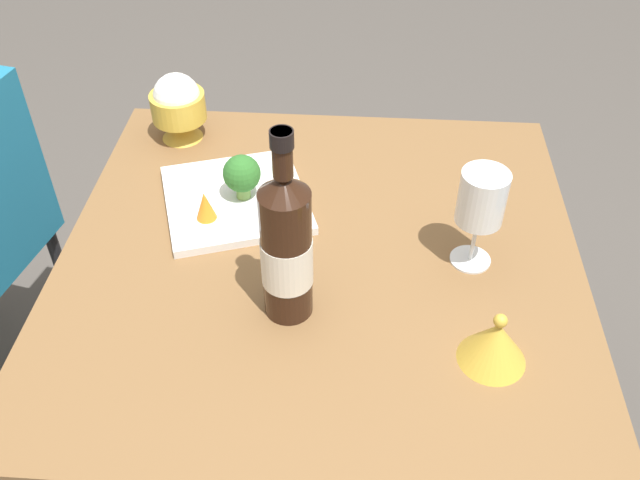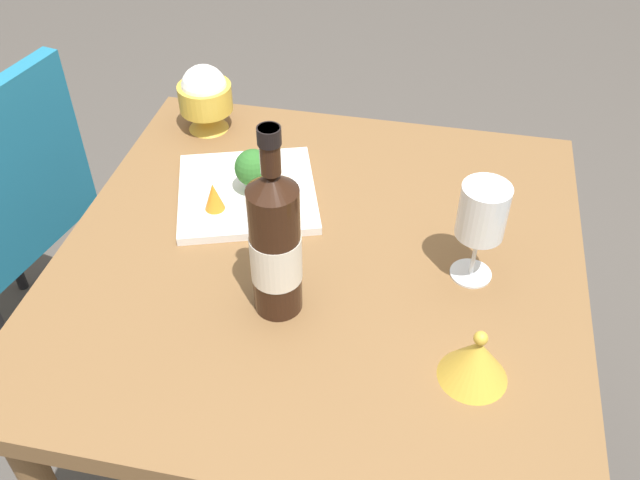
{
  "view_description": "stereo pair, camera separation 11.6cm",
  "coord_description": "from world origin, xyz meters",
  "px_view_note": "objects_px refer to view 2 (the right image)",
  "views": [
    {
      "loc": [
        -0.87,
        -0.06,
        1.54
      ],
      "look_at": [
        0.0,
        0.0,
        0.77
      ],
      "focal_mm": 39.15,
      "sensor_mm": 36.0,
      "label": 1
    },
    {
      "loc": [
        -0.85,
        -0.18,
        1.54
      ],
      "look_at": [
        0.0,
        0.0,
        0.77
      ],
      "focal_mm": 39.15,
      "sensor_mm": 36.0,
      "label": 2
    }
  ],
  "objects_px": {
    "chair_by_wall": "(2,208)",
    "serving_plate": "(247,193)",
    "rice_bowl": "(205,97)",
    "rice_bowl_lid": "(476,359)",
    "carrot_garnish_left": "(214,196)",
    "wine_glass": "(482,215)",
    "wine_bottle": "(275,244)",
    "broccoli_floret": "(253,169)"
  },
  "relations": [
    {
      "from": "serving_plate",
      "to": "broccoli_floret",
      "type": "height_order",
      "value": "broccoli_floret"
    },
    {
      "from": "wine_bottle",
      "to": "rice_bowl_lid",
      "type": "xyz_separation_m",
      "value": [
        -0.08,
        -0.3,
        -0.09
      ]
    },
    {
      "from": "chair_by_wall",
      "to": "rice_bowl_lid",
      "type": "relative_size",
      "value": 8.5
    },
    {
      "from": "broccoli_floret",
      "to": "carrot_garnish_left",
      "type": "height_order",
      "value": "broccoli_floret"
    },
    {
      "from": "carrot_garnish_left",
      "to": "serving_plate",
      "type": "bearing_deg",
      "value": -31.61
    },
    {
      "from": "rice_bowl",
      "to": "serving_plate",
      "type": "bearing_deg",
      "value": -145.31
    },
    {
      "from": "chair_by_wall",
      "to": "rice_bowl",
      "type": "relative_size",
      "value": 6.0
    },
    {
      "from": "serving_plate",
      "to": "carrot_garnish_left",
      "type": "height_order",
      "value": "carrot_garnish_left"
    },
    {
      "from": "wine_bottle",
      "to": "serving_plate",
      "type": "height_order",
      "value": "wine_bottle"
    },
    {
      "from": "rice_bowl_lid",
      "to": "chair_by_wall",
      "type": "bearing_deg",
      "value": 67.78
    },
    {
      "from": "chair_by_wall",
      "to": "rice_bowl",
      "type": "xyz_separation_m",
      "value": [
        0.11,
        -0.49,
        0.28
      ]
    },
    {
      "from": "rice_bowl_lid",
      "to": "carrot_garnish_left",
      "type": "distance_m",
      "value": 0.54
    },
    {
      "from": "wine_glass",
      "to": "wine_bottle",
      "type": "bearing_deg",
      "value": 113.51
    },
    {
      "from": "chair_by_wall",
      "to": "serving_plate",
      "type": "distance_m",
      "value": 0.67
    },
    {
      "from": "serving_plate",
      "to": "carrot_garnish_left",
      "type": "distance_m",
      "value": 0.08
    },
    {
      "from": "serving_plate",
      "to": "carrot_garnish_left",
      "type": "xyz_separation_m",
      "value": [
        -0.07,
        0.04,
        0.04
      ]
    },
    {
      "from": "carrot_garnish_left",
      "to": "broccoli_floret",
      "type": "bearing_deg",
      "value": -40.94
    },
    {
      "from": "wine_bottle",
      "to": "wine_glass",
      "type": "bearing_deg",
      "value": -66.49
    },
    {
      "from": "rice_bowl",
      "to": "carrot_garnish_left",
      "type": "bearing_deg",
      "value": -159.07
    },
    {
      "from": "serving_plate",
      "to": "broccoli_floret",
      "type": "xyz_separation_m",
      "value": [
        -0.0,
        -0.02,
        0.06
      ]
    },
    {
      "from": "wine_bottle",
      "to": "rice_bowl_lid",
      "type": "bearing_deg",
      "value": -104.72
    },
    {
      "from": "chair_by_wall",
      "to": "wine_glass",
      "type": "relative_size",
      "value": 4.75
    },
    {
      "from": "rice_bowl",
      "to": "wine_bottle",
      "type": "bearing_deg",
      "value": -149.87
    },
    {
      "from": "rice_bowl",
      "to": "serving_plate",
      "type": "height_order",
      "value": "rice_bowl"
    },
    {
      "from": "chair_by_wall",
      "to": "wine_bottle",
      "type": "relative_size",
      "value": 2.61
    },
    {
      "from": "serving_plate",
      "to": "carrot_garnish_left",
      "type": "relative_size",
      "value": 5.78
    },
    {
      "from": "chair_by_wall",
      "to": "carrot_garnish_left",
      "type": "relative_size",
      "value": 15.55
    },
    {
      "from": "wine_glass",
      "to": "rice_bowl_lid",
      "type": "height_order",
      "value": "wine_glass"
    },
    {
      "from": "chair_by_wall",
      "to": "wine_bottle",
      "type": "distance_m",
      "value": 0.9
    },
    {
      "from": "rice_bowl_lid",
      "to": "broccoli_floret",
      "type": "height_order",
      "value": "broccoli_floret"
    },
    {
      "from": "wine_bottle",
      "to": "wine_glass",
      "type": "height_order",
      "value": "wine_bottle"
    },
    {
      "from": "wine_glass",
      "to": "serving_plate",
      "type": "bearing_deg",
      "value": 72.93
    },
    {
      "from": "wine_bottle",
      "to": "rice_bowl",
      "type": "relative_size",
      "value": 2.29
    },
    {
      "from": "rice_bowl",
      "to": "broccoli_floret",
      "type": "relative_size",
      "value": 1.65
    },
    {
      "from": "serving_plate",
      "to": "chair_by_wall",
      "type": "bearing_deg",
      "value": 81.17
    },
    {
      "from": "rice_bowl",
      "to": "rice_bowl_lid",
      "type": "distance_m",
      "value": 0.79
    },
    {
      "from": "chair_by_wall",
      "to": "serving_plate",
      "type": "relative_size",
      "value": 2.69
    },
    {
      "from": "rice_bowl_lid",
      "to": "wine_glass",
      "type": "bearing_deg",
      "value": 3.11
    },
    {
      "from": "rice_bowl_lid",
      "to": "broccoli_floret",
      "type": "relative_size",
      "value": 1.17
    },
    {
      "from": "chair_by_wall",
      "to": "wine_glass",
      "type": "bearing_deg",
      "value": -90.34
    },
    {
      "from": "chair_by_wall",
      "to": "rice_bowl_lid",
      "type": "height_order",
      "value": "chair_by_wall"
    },
    {
      "from": "rice_bowl_lid",
      "to": "carrot_garnish_left",
      "type": "relative_size",
      "value": 1.83
    }
  ]
}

